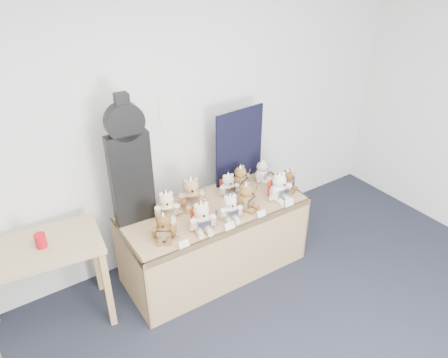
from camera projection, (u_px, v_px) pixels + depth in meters
room_shell at (171, 111)px, 3.74m from camera, size 6.00×6.00×6.00m
display_table at (218, 226)px, 3.82m from camera, size 1.65×0.71×0.68m
side_table at (38, 261)px, 3.25m from camera, size 1.00×0.64×0.78m
guitar_case at (130, 163)px, 3.38m from camera, size 0.34×0.12×1.10m
navy_board at (239, 146)px, 4.05m from camera, size 0.53×0.06×0.71m
red_cup at (41, 241)px, 3.16m from camera, size 0.08×0.08×0.11m
teddy_front_far_left at (164, 228)px, 3.38m from camera, size 0.21×0.22×0.27m
teddy_front_left at (202, 218)px, 3.47m from camera, size 0.24×0.22×0.30m
teddy_front_centre at (230, 208)px, 3.61m from camera, size 0.22×0.20×0.26m
teddy_front_right at (246, 197)px, 3.74m from camera, size 0.24×0.22×0.28m
teddy_front_far_right at (279, 188)px, 3.87m from camera, size 0.24×0.20×0.30m
teddy_front_end at (287, 181)px, 4.01m from camera, size 0.20×0.19×0.24m
teddy_back_left at (167, 206)px, 3.62m from camera, size 0.23×0.23×0.29m
teddy_back_centre_left at (191, 194)px, 3.76m from camera, size 0.26×0.25×0.32m
teddy_back_centre_right at (228, 186)px, 3.93m from camera, size 0.20×0.19×0.25m
teddy_back_right at (241, 178)px, 4.04m from camera, size 0.21×0.20×0.26m
teddy_back_end at (262, 172)px, 4.15m from camera, size 0.20×0.19×0.24m
entry_card_a at (184, 244)px, 3.33m from camera, size 0.09×0.02×0.06m
entry_card_b at (230, 226)px, 3.52m from camera, size 0.09×0.02×0.06m
entry_card_c at (261, 214)px, 3.67m from camera, size 0.08×0.02×0.06m
entry_card_d at (289, 203)px, 3.81m from camera, size 0.09×0.02×0.06m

